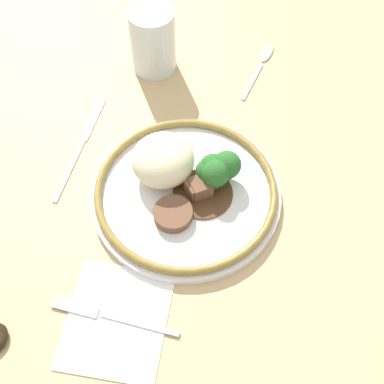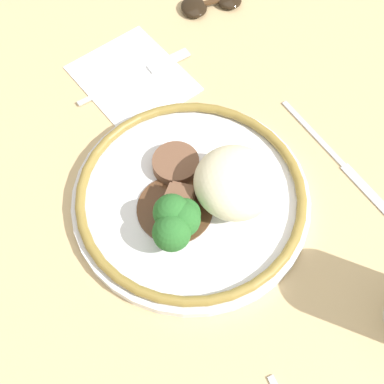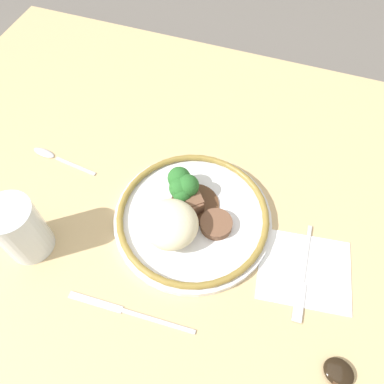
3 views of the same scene
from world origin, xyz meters
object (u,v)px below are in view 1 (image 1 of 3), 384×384
Objects in this scene: plate at (185,184)px; fork at (102,314)px; juice_glass at (153,43)px; spoon at (264,60)px; knife at (82,144)px.

fork is (-0.22, 0.05, -0.02)m from plate.
spoon is at bearing -68.89° from juice_glass.
plate is 2.43× the size of juice_glass.
plate is at bearing 177.79° from spoon.
juice_glass reaches higher than fork.
juice_glass is at bearing 29.15° from plate.
knife is at bearing 165.53° from juice_glass.
fork is 0.82× the size of knife.
knife is at bearing 78.33° from plate.
plate is 1.62× the size of fork.
juice_glass is 0.22m from knife.
juice_glass is at bearing 117.71° from spoon.
knife is at bearing -63.43° from fork.
fork is 0.55m from spoon.
spoon is (0.54, -0.10, -0.00)m from fork.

